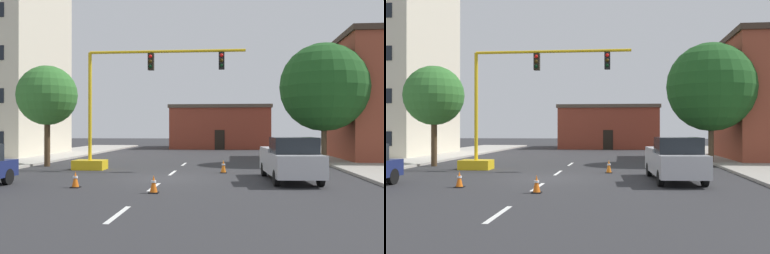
# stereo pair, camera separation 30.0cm
# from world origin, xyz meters

# --- Properties ---
(ground_plane) EXTENTS (160.00, 160.00, 0.00)m
(ground_plane) POSITION_xyz_m (0.00, 0.00, 0.00)
(ground_plane) COLOR #2D2D30
(sidewalk_left) EXTENTS (6.00, 56.00, 0.14)m
(sidewalk_left) POSITION_xyz_m (-12.26, 8.00, 0.07)
(sidewalk_left) COLOR #B2ADA3
(sidewalk_left) RESTS_ON ground_plane
(sidewalk_right) EXTENTS (6.00, 56.00, 0.14)m
(sidewalk_right) POSITION_xyz_m (12.26, 8.00, 0.07)
(sidewalk_right) COLOR #9E998E
(sidewalk_right) RESTS_ON ground_plane
(lane_stripe_seg_1) EXTENTS (0.16, 2.40, 0.01)m
(lane_stripe_seg_1) POSITION_xyz_m (0.00, -8.50, 0.00)
(lane_stripe_seg_1) COLOR silver
(lane_stripe_seg_1) RESTS_ON ground_plane
(lane_stripe_seg_2) EXTENTS (0.16, 2.40, 0.01)m
(lane_stripe_seg_2) POSITION_xyz_m (0.00, -3.00, 0.00)
(lane_stripe_seg_2) COLOR silver
(lane_stripe_seg_2) RESTS_ON ground_plane
(lane_stripe_seg_3) EXTENTS (0.16, 2.40, 0.01)m
(lane_stripe_seg_3) POSITION_xyz_m (0.00, 2.50, 0.00)
(lane_stripe_seg_3) COLOR silver
(lane_stripe_seg_3) RESTS_ON ground_plane
(lane_stripe_seg_4) EXTENTS (0.16, 2.40, 0.01)m
(lane_stripe_seg_4) POSITION_xyz_m (0.00, 8.00, 0.00)
(lane_stripe_seg_4) COLOR silver
(lane_stripe_seg_4) RESTS_ON ground_plane
(building_brick_center) EXTENTS (11.71, 10.00, 5.11)m
(building_brick_center) POSITION_xyz_m (1.85, 32.42, 2.56)
(building_brick_center) COLOR brown
(building_brick_center) RESTS_ON ground_plane
(traffic_signal_gantry) EXTENTS (9.83, 1.20, 6.83)m
(traffic_signal_gantry) POSITION_xyz_m (-3.71, 3.90, 2.29)
(traffic_signal_gantry) COLOR yellow
(traffic_signal_gantry) RESTS_ON ground_plane
(tree_right_mid) EXTENTS (5.89, 5.89, 8.09)m
(tree_right_mid) POSITION_xyz_m (9.30, 9.11, 5.13)
(tree_right_mid) COLOR brown
(tree_right_mid) RESTS_ON ground_plane
(tree_left_near) EXTENTS (3.73, 3.73, 6.31)m
(tree_left_near) POSITION_xyz_m (-8.35, 5.67, 4.43)
(tree_left_near) COLOR #4C3823
(tree_left_near) RESTS_ON ground_plane
(pickup_truck_silver) EXTENTS (2.33, 5.51, 1.99)m
(pickup_truck_silver) POSITION_xyz_m (5.75, -0.48, 0.97)
(pickup_truck_silver) COLOR #BCBCC1
(pickup_truck_silver) RESTS_ON ground_plane
(traffic_cone_roadside_a) EXTENTS (0.36, 0.36, 0.66)m
(traffic_cone_roadside_a) POSITION_xyz_m (-3.11, -3.46, 0.32)
(traffic_cone_roadside_a) COLOR black
(traffic_cone_roadside_a) RESTS_ON ground_plane
(traffic_cone_roadside_b) EXTENTS (0.36, 0.36, 0.67)m
(traffic_cone_roadside_b) POSITION_xyz_m (0.28, -4.59, 0.33)
(traffic_cone_roadside_b) COLOR black
(traffic_cone_roadside_b) RESTS_ON ground_plane
(traffic_cone_roadside_c) EXTENTS (0.36, 0.36, 0.71)m
(traffic_cone_roadside_c) POSITION_xyz_m (2.70, 2.72, 0.35)
(traffic_cone_roadside_c) COLOR black
(traffic_cone_roadside_c) RESTS_ON ground_plane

